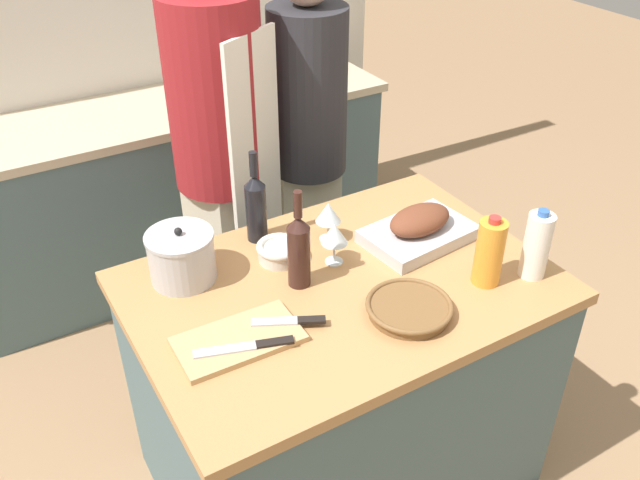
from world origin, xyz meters
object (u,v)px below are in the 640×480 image
object	(u,v)px
stock_pot	(182,257)
wine_bottle_dark	(256,206)
condiment_bottle_tall	(269,56)
cutting_board	(238,340)
wicker_basket	(409,308)
wine_bottle_green	(299,249)
mixing_bowl	(279,251)
condiment_bottle_short	(292,61)
juice_jug	(489,252)
knife_chef	(248,346)
wine_glass_right	(328,213)
wine_glass_left	(334,234)
knife_paring	(291,321)
person_cook_aproned	(221,151)
person_cook_guest	(309,140)
milk_jug	(537,245)
roasting_pan	(419,228)

from	to	relation	value
stock_pot	wine_bottle_dark	xyz separation A→B (m)	(0.29, 0.08, 0.05)
condiment_bottle_tall	cutting_board	bearing A→B (deg)	-119.57
wicker_basket	wine_bottle_green	distance (m)	0.36
mixing_bowl	wine_bottle_green	xyz separation A→B (m)	(-0.01, -0.14, 0.09)
condiment_bottle_short	juice_jug	bearing A→B (deg)	-99.99
cutting_board	knife_chef	size ratio (longest dim) A/B	1.30
wicker_basket	condiment_bottle_short	bearing A→B (deg)	71.26
condiment_bottle_tall	wine_glass_right	bearing A→B (deg)	-110.25
wine_glass_left	condiment_bottle_short	distance (m)	1.60
wicker_basket	knife_paring	distance (m)	0.34
condiment_bottle_tall	stock_pot	bearing A→B (deg)	-125.66
knife_paring	person_cook_aproned	xyz separation A→B (m)	(0.20, 0.92, 0.08)
condiment_bottle_short	person_cook_aproned	world-z (taller)	person_cook_aproned
wicker_basket	juice_jug	world-z (taller)	juice_jug
wine_bottle_green	wine_glass_left	size ratio (longest dim) A/B	2.23
wine_bottle_green	wine_glass_right	distance (m)	0.26
mixing_bowl	condiment_bottle_tall	distance (m)	1.69
juice_jug	condiment_bottle_tall	distance (m)	1.95
wine_bottle_dark	person_cook_guest	world-z (taller)	person_cook_guest
milk_jug	person_cook_guest	world-z (taller)	person_cook_guest
person_cook_guest	condiment_bottle_short	bearing A→B (deg)	84.55
mixing_bowl	knife_chef	distance (m)	0.43
wine_bottle_dark	wine_glass_left	size ratio (longest dim) A/B	2.23
cutting_board	knife_chef	world-z (taller)	knife_chef
cutting_board	mixing_bowl	size ratio (longest dim) A/B	2.37
person_cook_guest	stock_pot	bearing A→B (deg)	-124.79
person_cook_guest	wine_bottle_dark	bearing A→B (deg)	-115.70
stock_pot	condiment_bottle_short	size ratio (longest dim) A/B	0.99
mixing_bowl	person_cook_aproned	bearing A→B (deg)	82.69
stock_pot	wine_bottle_dark	bearing A→B (deg)	15.67
stock_pot	wine_glass_right	distance (m)	0.49
wine_glass_right	wine_bottle_dark	bearing A→B (deg)	147.89
wicker_basket	juice_jug	xyz separation A→B (m)	(0.29, 0.01, 0.09)
person_cook_aproned	wine_bottle_dark	bearing A→B (deg)	-126.92
stock_pot	person_cook_guest	world-z (taller)	person_cook_guest
wine_bottle_green	wine_bottle_dark	bearing A→B (deg)	89.83
wine_bottle_dark	condiment_bottle_tall	xyz separation A→B (m)	(0.75, 1.37, -0.03)
wine_bottle_green	wine_bottle_dark	distance (m)	0.29
knife_chef	wicker_basket	bearing A→B (deg)	-11.23
milk_jug	knife_chef	xyz separation A→B (m)	(-0.90, 0.13, -0.09)
condiment_bottle_tall	person_cook_aproned	xyz separation A→B (m)	(-0.66, -0.90, 0.00)
roasting_pan	wine_bottle_green	xyz separation A→B (m)	(-0.45, -0.00, 0.08)
juice_jug	knife_paring	distance (m)	0.62
cutting_board	knife_chef	bearing A→B (deg)	-84.02
milk_jug	condiment_bottle_tall	world-z (taller)	milk_jug
milk_jug	wine_glass_right	distance (m)	0.65
wine_glass_left	person_cook_aproned	world-z (taller)	person_cook_aproned
wine_bottle_green	condiment_bottle_tall	bearing A→B (deg)	65.60
wicker_basket	roasting_pan	bearing A→B (deg)	48.46
juice_jug	milk_jug	size ratio (longest dim) A/B	0.99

